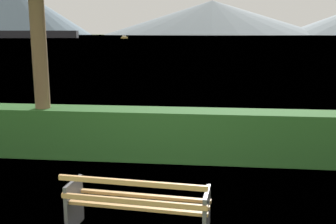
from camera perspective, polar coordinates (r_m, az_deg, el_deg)
water_surface at (r=314.01m, az=6.31°, el=10.90°), size 620.00×620.00×0.00m
park_bench at (r=5.25m, az=-4.55°, el=-13.35°), size 1.93×0.74×0.87m
hedge_row at (r=8.26m, az=-0.27°, el=-3.29°), size 10.35×0.76×1.06m
cargo_ship_large at (r=231.27m, az=-21.98°, el=10.83°), size 62.01×22.01×12.11m
sailboat_mid at (r=192.41m, az=-6.40°, el=10.76°), size 2.28×5.57×1.55m
distant_hills at (r=595.33m, az=5.00°, el=14.06°), size 823.41×345.61×77.68m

